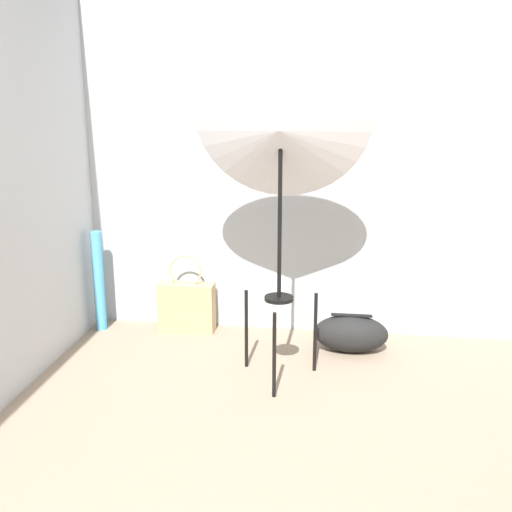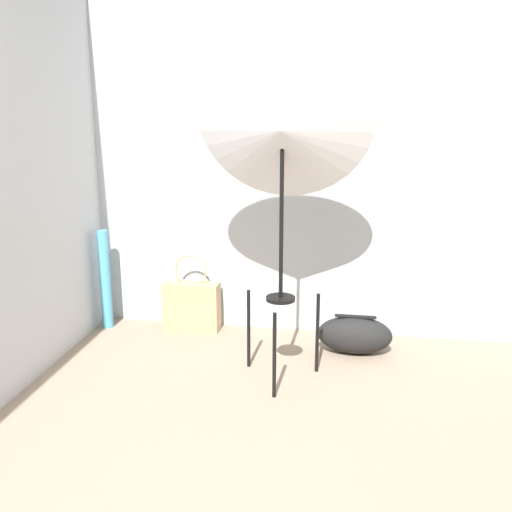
{
  "view_description": "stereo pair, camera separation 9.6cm",
  "coord_description": "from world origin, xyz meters",
  "px_view_note": "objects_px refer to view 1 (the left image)",
  "views": [
    {
      "loc": [
        0.4,
        -1.15,
        1.5
      ],
      "look_at": [
        0.02,
        1.61,
        0.76
      ],
      "focal_mm": 42.0,
      "sensor_mm": 36.0,
      "label": 1
    },
    {
      "loc": [
        0.49,
        -1.14,
        1.5
      ],
      "look_at": [
        0.02,
        1.61,
        0.76
      ],
      "focal_mm": 42.0,
      "sensor_mm": 36.0,
      "label": 2
    }
  ],
  "objects_px": {
    "tote_bag": "(186,306)",
    "duffel_bag": "(351,334)",
    "photo_umbrella": "(281,124)",
    "paper_roll": "(99,281)"
  },
  "relations": [
    {
      "from": "photo_umbrella",
      "to": "paper_roll",
      "type": "distance_m",
      "value": 1.71
    },
    {
      "from": "photo_umbrella",
      "to": "duffel_bag",
      "type": "relative_size",
      "value": 4.15
    },
    {
      "from": "duffel_bag",
      "to": "tote_bag",
      "type": "bearing_deg",
      "value": 169.48
    },
    {
      "from": "photo_umbrella",
      "to": "duffel_bag",
      "type": "xyz_separation_m",
      "value": [
        0.4,
        0.41,
        -1.26
      ]
    },
    {
      "from": "photo_umbrella",
      "to": "tote_bag",
      "type": "bearing_deg",
      "value": 137.69
    },
    {
      "from": "photo_umbrella",
      "to": "paper_roll",
      "type": "height_order",
      "value": "photo_umbrella"
    },
    {
      "from": "photo_umbrella",
      "to": "tote_bag",
      "type": "relative_size",
      "value": 3.6
    },
    {
      "from": "tote_bag",
      "to": "duffel_bag",
      "type": "distance_m",
      "value": 1.09
    },
    {
      "from": "duffel_bag",
      "to": "paper_roll",
      "type": "xyz_separation_m",
      "value": [
        -1.64,
        0.15,
        0.22
      ]
    },
    {
      "from": "tote_bag",
      "to": "paper_roll",
      "type": "distance_m",
      "value": 0.6
    }
  ]
}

